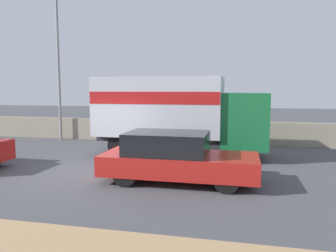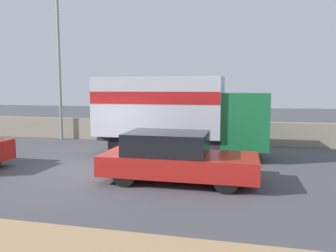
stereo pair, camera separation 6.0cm
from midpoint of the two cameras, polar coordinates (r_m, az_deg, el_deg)
ground_plane at (r=11.20m, az=-12.85°, el=-7.64°), size 80.00×80.00×0.00m
stone_wall_backdrop at (r=17.13m, az=-3.48°, el=-0.76°), size 60.00×0.35×1.13m
street_lamp at (r=18.55m, az=-18.67°, el=11.36°), size 0.56×0.28×7.69m
box_truck at (r=13.22m, az=1.03°, el=2.81°), size 6.77×2.41×3.17m
car_hatchback at (r=9.55m, az=1.13°, el=-5.47°), size 4.48×1.83×1.45m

